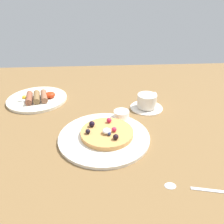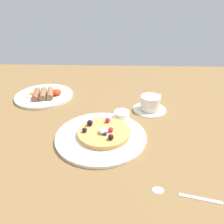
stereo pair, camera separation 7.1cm
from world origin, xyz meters
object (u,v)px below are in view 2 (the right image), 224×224
syrup_ramekin (122,115)px  coffee_cup (150,102)px  coffee_saucer (149,109)px  teaspoon (174,193)px  breakfast_plate (44,96)px  pancake_plate (101,136)px

syrup_ramekin → coffee_cup: bearing=37.1°
coffee_saucer → teaspoon: bearing=-88.5°
teaspoon → coffee_cup: bearing=91.4°
breakfast_plate → coffee_cup: bearing=-12.6°
breakfast_plate → coffee_saucer: breakfast_plate is taller
syrup_ramekin → breakfast_plate: bearing=151.6°
teaspoon → syrup_ramekin: bearing=110.3°
coffee_saucer → pancake_plate: bearing=-132.4°
syrup_ramekin → coffee_cup: (10.91, 8.25, 1.03)cm
syrup_ramekin → coffee_cup: coffee_cup is taller
breakfast_plate → coffee_saucer: size_ratio=1.92×
coffee_saucer → coffee_cup: bearing=41.8°
breakfast_plate → teaspoon: breakfast_plate is taller
pancake_plate → syrup_ramekin: syrup_ramekin is taller
syrup_ramekin → coffee_cup: size_ratio=0.62×
pancake_plate → coffee_saucer: 25.79cm
pancake_plate → coffee_cup: size_ratio=3.21×
coffee_cup → teaspoon: 40.47cm
coffee_cup → breakfast_plate: bearing=167.4°
syrup_ramekin → breakfast_plate: syrup_ramekin is taller
coffee_cup → teaspoon: (0.97, -40.34, -3.08)cm
breakfast_plate → teaspoon: size_ratio=1.60×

